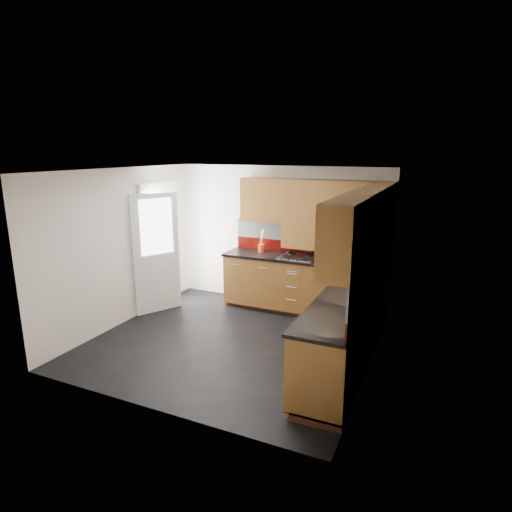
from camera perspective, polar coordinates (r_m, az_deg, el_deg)
The scene contains 14 objects.
room at distance 5.74m, azimuth -3.32°, elevation 2.33°, with size 4.00×3.80×2.64m.
base_cabinets at distance 6.31m, azimuth 8.58°, elevation -6.77°, with size 2.70×3.20×0.95m.
countertop at distance 6.14m, azimuth 8.59°, elevation -2.59°, with size 2.72×3.22×0.04m.
backsplash at distance 6.23m, azimuth 11.22°, elevation 0.28°, with size 2.70×3.20×0.54m.
upper_cabinets at distance 5.98m, azimuth 10.74°, elevation 5.88°, with size 2.50×3.20×0.72m.
extractor_hood at distance 7.10m, azimuth 6.09°, elevation 2.72°, with size 0.60×0.33×0.40m, color brown.
glass_cabinet at distance 6.16m, azimuth 15.75°, elevation 6.08°, with size 0.32×0.80×0.66m.
back_door at distance 7.40m, azimuth -12.85°, elevation 0.97°, with size 0.42×1.19×2.04m.
gas_hob at distance 7.01m, azimuth 5.59°, elevation -0.12°, with size 0.59×0.52×0.05m.
utensil_pot at distance 7.36m, azimuth 0.74°, elevation 1.23°, with size 0.11×0.11×0.40m.
toaster at distance 6.86m, azimuth 13.82°, elevation -0.07°, with size 0.32×0.26×0.20m.
food_processor at distance 6.27m, azimuth 14.61°, elevation -0.95°, with size 0.20×0.20×0.33m.
paper_towel at distance 5.94m, azimuth 13.99°, elevation -2.07°, with size 0.11×0.11×0.23m, color white.
orange_cloth at distance 6.01m, azimuth 13.18°, elevation -2.92°, with size 0.15×0.13×0.02m, color #F85E1B.
Camera 1 is at (2.62, -4.98, 2.66)m, focal length 30.00 mm.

